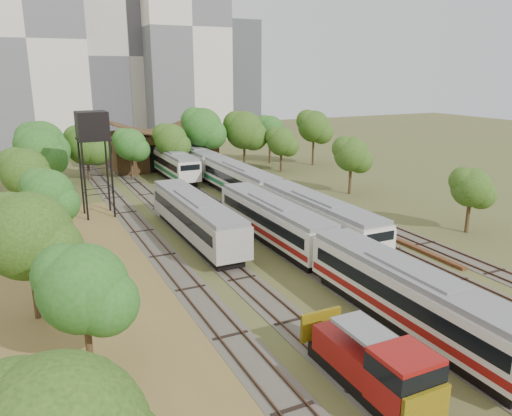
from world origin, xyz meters
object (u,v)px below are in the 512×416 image
railcar_green_set (240,181)px  shunter_locomotive (377,368)px  railcar_red_set (329,252)px  water_tower (92,128)px

railcar_green_set → shunter_locomotive: size_ratio=6.43×
railcar_red_set → railcar_green_set: (4.00, 25.08, 0.05)m
railcar_red_set → shunter_locomotive: size_ratio=4.27×
railcar_red_set → shunter_locomotive: bearing=-114.8°
water_tower → shunter_locomotive: bearing=-79.8°
shunter_locomotive → water_tower: bearing=100.2°
shunter_locomotive → water_tower: (-6.76, 37.45, 7.70)m
water_tower → railcar_green_set: bearing=2.2°
railcar_red_set → water_tower: bearing=117.6°
shunter_locomotive → railcar_red_set: bearing=65.2°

